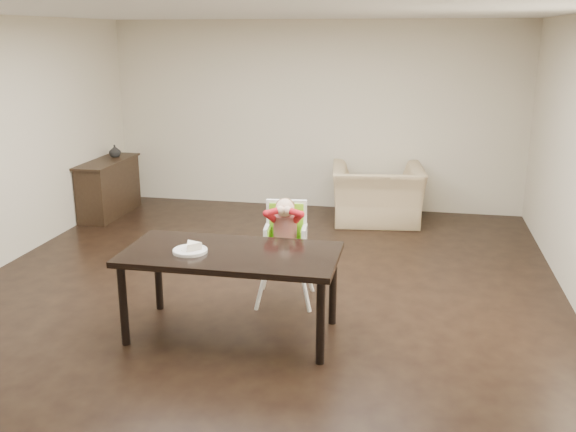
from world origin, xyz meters
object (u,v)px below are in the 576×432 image
Objects in this scene: dining_table at (231,260)px; armchair at (377,185)px; sideboard at (109,188)px; high_chair at (285,229)px.

dining_table is 1.50× the size of armchair.
armchair is at bearing 5.37° from sideboard.
dining_table is at bearing -116.22° from high_chair.
high_chair is 0.85× the size of armchair.
high_chair is 3.96m from sideboard.
dining_table is 1.76× the size of high_chair.
sideboard reaches higher than dining_table.
high_chair is 0.81× the size of sideboard.
high_chair reaches higher than sideboard.
high_chair is 2.93m from armchair.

